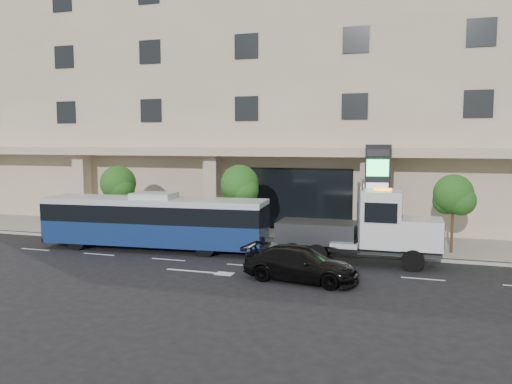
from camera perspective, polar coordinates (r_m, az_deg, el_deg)
ground at (r=25.23m, az=-0.19°, el=-7.60°), size 120.00×120.00×0.00m
sidewalk at (r=29.92m, az=2.65°, el=-5.34°), size 120.00×6.00×0.15m
curb at (r=27.09m, az=1.07°, el=-6.51°), size 120.00×0.30×0.15m
convention_center at (r=39.77m, az=6.53°, el=11.69°), size 60.00×17.60×20.00m
tree_left at (r=32.19m, az=-15.44°, el=0.70°), size 2.27×2.20×4.22m
tree_mid at (r=28.69m, az=-1.84°, el=0.61°), size 2.28×2.20×4.38m
tree_right at (r=27.28m, az=21.67°, el=-0.53°), size 2.10×2.00×4.04m
city_bus at (r=27.59m, az=-11.54°, el=-3.23°), size 12.39×3.49×3.10m
tow_truck at (r=24.53m, az=12.37°, el=-4.20°), size 8.77×2.28×4.00m
black_sedan at (r=21.24m, az=5.12°, el=-8.20°), size 5.11×2.64×1.42m
signage_pylon at (r=28.82m, az=13.69°, el=-0.11°), size 1.44×0.73×5.53m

